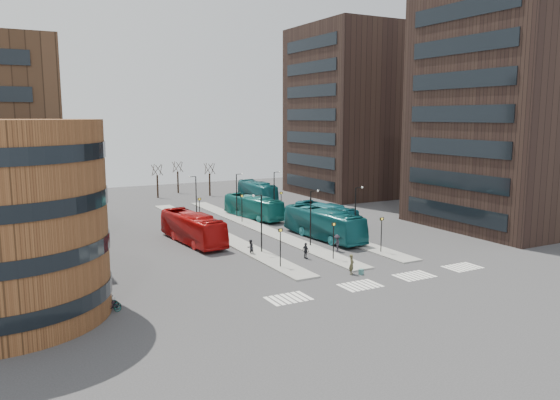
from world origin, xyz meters
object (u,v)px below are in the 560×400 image
suitcase (361,272)px  bicycle_far (109,305)px  traveller (352,264)px  commuter_c (337,243)px  commuter_b (306,251)px  red_bus (193,228)px  teal_bus_d (257,191)px  commuter_a (250,247)px  bicycle_mid (107,302)px  teal_bus_a (323,224)px  teal_bus_b (253,207)px  bicycle_near (110,308)px  teal_bus_c (326,215)px

suitcase → bicycle_far: (-22.01, 1.35, 0.20)m
traveller → commuter_c: (3.60, 7.67, -0.02)m
commuter_b → red_bus: bearing=24.6°
teal_bus_d → commuter_a: 36.57m
bicycle_mid → teal_bus_a: bearing=-40.7°
teal_bus_a → teal_bus_b: bearing=92.5°
suitcase → commuter_c: size_ratio=0.28×
commuter_b → bicycle_far: (-20.47, -5.82, -0.37)m
bicycle_near → teal_bus_b: bearing=-47.4°
commuter_c → bicycle_near: bearing=-54.0°
teal_bus_a → traveller: teal_bus_a is taller
teal_bus_c → commuter_b: size_ratio=6.45×
commuter_c → traveller: bearing=-5.7°
teal_bus_d → commuter_b: teal_bus_d is taller
red_bus → bicycle_near: (-12.80, -18.56, -1.30)m
suitcase → teal_bus_a: size_ratio=0.04×
suitcase → teal_bus_c: (9.28, 20.17, 1.22)m
suitcase → commuter_c: bearing=49.2°
red_bus → teal_bus_c: (18.49, 0.87, -0.24)m
teal_bus_c → bicycle_near: size_ratio=6.78×
red_bus → commuter_c: red_bus is taller
commuter_a → bicycle_far: bearing=13.5°
suitcase → teal_bus_b: 29.92m
suitcase → commuter_c: (2.90, 8.17, 0.66)m
teal_bus_d → bicycle_far: teal_bus_d is taller
traveller → commuter_b: size_ratio=1.13×
bicycle_mid → commuter_b: bearing=-50.4°
teal_bus_d → bicycle_near: size_ratio=7.56×
teal_bus_d → bicycle_near: bearing=-123.5°
bicycle_far → commuter_a: bearing=-49.1°
bicycle_near → traveller: bearing=-96.8°
teal_bus_c → commuter_c: bearing=-124.3°
teal_bus_b → teal_bus_c: 11.20m
teal_bus_b → traveller: bearing=-107.1°
red_bus → bicycle_near: 22.59m
teal_bus_a → commuter_a: (-10.79, -2.81, -0.98)m
commuter_a → traveller: bearing=97.4°
suitcase → teal_bus_a: bearing=49.2°
teal_bus_b → bicycle_far: 38.08m
teal_bus_a → bicycle_near: 30.16m
traveller → suitcase: bearing=-73.0°
teal_bus_c → bicycle_mid: bearing=-156.0°
commuter_c → teal_bus_b: bearing=-161.9°
teal_bus_b → commuter_a: size_ratio=7.17×
bicycle_near → teal_bus_c: bearing=-64.3°
teal_bus_a → bicycle_far: size_ratio=7.35×
traveller → bicycle_far: traveller is taller
suitcase → bicycle_far: bicycle_far is taller
teal_bus_d → bicycle_mid: teal_bus_d is taller
teal_bus_b → bicycle_mid: bearing=-141.4°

